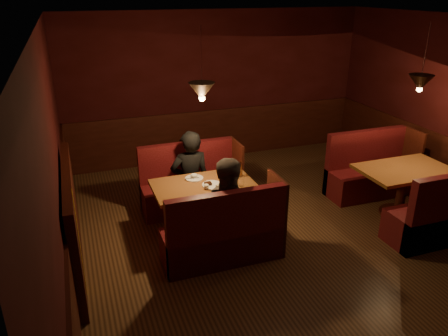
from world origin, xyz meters
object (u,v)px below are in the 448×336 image
object	(u,v)px
main_bench_far	(191,188)
diner_b	(232,196)
second_table	(403,180)
second_bench_far	(369,174)
diner_a	(190,162)
main_table	(205,195)
main_bench_near	(225,238)
second_bench_near	(444,218)

from	to	relation	value
main_bench_far	diner_b	bearing A→B (deg)	-84.49
second_table	second_bench_far	size ratio (longest dim) A/B	0.90
main_bench_far	diner_b	world-z (taller)	diner_b
diner_a	second_table	bearing A→B (deg)	161.79
main_table	diner_b	size ratio (longest dim) A/B	0.83
main_bench_far	main_bench_near	size ratio (longest dim) A/B	1.00
second_bench_far	diner_a	size ratio (longest dim) A/B	0.90
main_bench_near	second_bench_far	world-z (taller)	second_bench_far
main_bench_far	second_bench_far	xyz separation A→B (m)	(3.00, -0.50, 0.01)
main_bench_near	second_bench_far	distance (m)	3.19
diner_a	second_bench_near	bearing A→B (deg)	149.88
diner_b	second_table	bearing A→B (deg)	3.86
second_bench_near	main_bench_far	bearing A→B (deg)	144.67
main_bench_near	diner_b	world-z (taller)	diner_b
main_bench_far	diner_a	bearing A→B (deg)	-106.30
diner_b	second_bench_near	bearing A→B (deg)	-12.25
second_table	second_bench_near	bearing A→B (deg)	-87.80
diner_a	main_bench_near	bearing A→B (deg)	94.64
main_bench_near	diner_b	size ratio (longest dim) A/B	0.92
main_table	main_bench_far	distance (m)	0.83
main_bench_far	diner_a	size ratio (longest dim) A/B	0.92
second_bench_near	diner_b	size ratio (longest dim) A/B	0.90
second_bench_near	second_bench_far	bearing A→B (deg)	90.00
main_bench_near	diner_a	world-z (taller)	diner_a
main_bench_near	diner_a	xyz separation A→B (m)	(-0.04, 1.44, 0.50)
main_bench_far	second_bench_far	world-z (taller)	second_bench_far
second_table	diner_b	size ratio (longest dim) A/B	0.81
main_bench_near	main_bench_far	bearing A→B (deg)	90.00
main_bench_near	diner_b	xyz separation A→B (m)	(0.14, 0.14, 0.51)
main_table	main_bench_near	size ratio (longest dim) A/B	0.91
main_table	main_bench_near	xyz separation A→B (m)	(0.02, -0.80, -0.24)
diner_a	main_bench_far	bearing A→B (deg)	-103.35
diner_a	diner_b	bearing A→B (deg)	100.92
main_table	main_bench_far	xyz separation A→B (m)	(0.02, 0.79, -0.24)
main_bench_near	second_table	world-z (taller)	main_bench_near
second_bench_far	diner_a	bearing A→B (deg)	173.43
diner_b	main_bench_far	bearing A→B (deg)	96.60
second_bench_far	diner_b	size ratio (longest dim) A/B	0.90
diner_a	diner_b	distance (m)	1.31
second_table	second_bench_far	world-z (taller)	second_bench_far
main_table	main_bench_far	bearing A→B (deg)	88.91
second_bench_far	second_table	bearing A→B (deg)	-92.20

